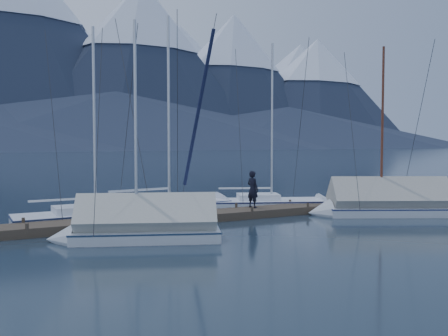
% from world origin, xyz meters
% --- Properties ---
extents(ground, '(1000.00, 1000.00, 0.00)m').
position_xyz_m(ground, '(0.00, 0.00, 0.00)').
color(ground, black).
rests_on(ground, ground).
extents(dock, '(18.00, 1.50, 0.54)m').
position_xyz_m(dock, '(0.00, 2.00, 0.11)').
color(dock, '#382D23').
rests_on(dock, ground).
extents(mooring_posts, '(15.12, 1.52, 0.35)m').
position_xyz_m(mooring_posts, '(-0.50, 2.00, 0.35)').
color(mooring_posts, '#382D23').
rests_on(mooring_posts, ground).
extents(sailboat_open_left, '(6.73, 2.88, 8.84)m').
position_xyz_m(sailboat_open_left, '(-4.66, 3.78, 0.16)').
color(sailboat_open_left, silver).
rests_on(sailboat_open_left, ground).
extents(sailboat_open_mid, '(7.85, 3.35, 10.11)m').
position_xyz_m(sailboat_open_mid, '(-0.89, 4.96, 0.18)').
color(sailboat_open_mid, silver).
rests_on(sailboat_open_mid, ground).
extents(sailboat_open_right, '(7.05, 4.40, 9.05)m').
position_xyz_m(sailboat_open_right, '(4.09, 3.62, 0.16)').
color(sailboat_open_right, white).
rests_on(sailboat_open_right, ground).
extents(sailboat_covered_near, '(6.69, 4.64, 8.45)m').
position_xyz_m(sailboat_covered_near, '(6.68, -0.37, 0.42)').
color(sailboat_covered_near, silver).
rests_on(sailboat_covered_near, ground).
extents(sailboat_covered_far, '(5.97, 3.71, 8.05)m').
position_xyz_m(sailboat_covered_far, '(-4.88, -0.74, 0.39)').
color(sailboat_covered_far, silver).
rests_on(sailboat_covered_far, ground).
extents(person, '(0.56, 0.70, 1.68)m').
position_xyz_m(person, '(1.62, 2.27, 1.18)').
color(person, black).
rests_on(person, dock).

